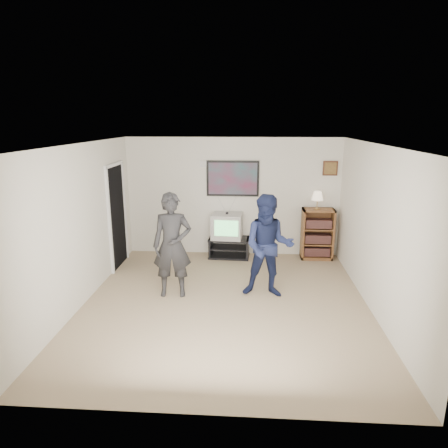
# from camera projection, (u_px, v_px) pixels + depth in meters

# --- Properties ---
(room_shell) EXTENTS (4.51, 5.00, 2.51)m
(room_shell) POSITION_uv_depth(u_px,v_px,m) (227.00, 222.00, 6.39)
(room_shell) COLOR #917B5C
(room_shell) RESTS_ON ground
(media_stand) EXTENTS (0.87, 0.52, 0.42)m
(media_stand) POSITION_uv_depth(u_px,v_px,m) (229.00, 247.00, 8.48)
(media_stand) COLOR black
(media_stand) RESTS_ON room_shell
(crt_television) EXTENTS (0.66, 0.57, 0.53)m
(crt_television) POSITION_uv_depth(u_px,v_px,m) (227.00, 226.00, 8.36)
(crt_television) COLOR #ADACA8
(crt_television) RESTS_ON media_stand
(bookshelf) EXTENTS (0.65, 0.37, 1.07)m
(bookshelf) POSITION_uv_depth(u_px,v_px,m) (317.00, 234.00, 8.33)
(bookshelf) COLOR #552819
(bookshelf) RESTS_ON room_shell
(table_lamp) EXTENTS (0.23, 0.23, 0.37)m
(table_lamp) POSITION_uv_depth(u_px,v_px,m) (317.00, 200.00, 8.14)
(table_lamp) COLOR #FDE4C0
(table_lamp) RESTS_ON bookshelf
(person_tall) EXTENTS (0.67, 0.48, 1.73)m
(person_tall) POSITION_uv_depth(u_px,v_px,m) (172.00, 245.00, 6.49)
(person_tall) COLOR #252527
(person_tall) RESTS_ON room_shell
(person_short) EXTENTS (0.87, 0.70, 1.71)m
(person_short) POSITION_uv_depth(u_px,v_px,m) (268.00, 246.00, 6.46)
(person_short) COLOR #171F41
(person_short) RESTS_ON room_shell
(controller_left) EXTENTS (0.07, 0.12, 0.03)m
(controller_left) POSITION_uv_depth(u_px,v_px,m) (175.00, 218.00, 6.60)
(controller_left) COLOR white
(controller_left) RESTS_ON person_tall
(controller_right) EXTENTS (0.06, 0.13, 0.04)m
(controller_right) POSITION_uv_depth(u_px,v_px,m) (266.00, 229.00, 6.58)
(controller_right) COLOR white
(controller_right) RESTS_ON person_short
(poster) EXTENTS (1.10, 0.03, 0.75)m
(poster) POSITION_uv_depth(u_px,v_px,m) (233.00, 179.00, 8.35)
(poster) COLOR black
(poster) RESTS_ON room_shell
(air_vent) EXTENTS (0.28, 0.02, 0.14)m
(air_vent) POSITION_uv_depth(u_px,v_px,m) (207.00, 164.00, 8.31)
(air_vent) COLOR white
(air_vent) RESTS_ON room_shell
(small_picture) EXTENTS (0.30, 0.03, 0.30)m
(small_picture) POSITION_uv_depth(u_px,v_px,m) (330.00, 168.00, 8.17)
(small_picture) COLOR #4A2917
(small_picture) RESTS_ON room_shell
(doorway) EXTENTS (0.03, 0.85, 2.00)m
(doorway) POSITION_uv_depth(u_px,v_px,m) (117.00, 217.00, 7.81)
(doorway) COLOR black
(doorway) RESTS_ON room_shell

